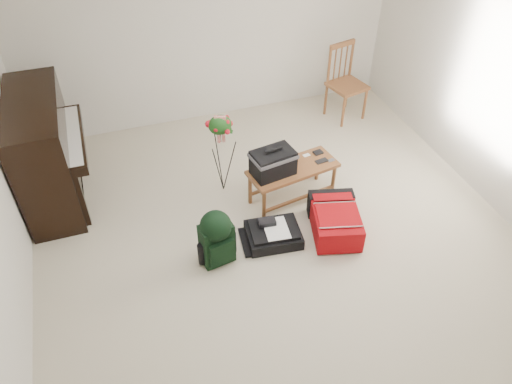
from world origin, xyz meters
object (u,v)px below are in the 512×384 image
object	(u,v)px
black_duffel	(273,234)
red_suitcase	(333,217)
dining_chair	(346,83)
green_backpack	(216,236)
bench	(278,163)
flower_stand	(222,154)
piano	(47,154)

from	to	relation	value
black_duffel	red_suitcase	bearing A→B (deg)	2.57
dining_chair	green_backpack	distance (m)	3.22
green_backpack	bench	bearing A→B (deg)	27.00
dining_chair	flower_stand	bearing A→B (deg)	-166.85
bench	black_duffel	xyz separation A→B (m)	(-0.26, -0.57, -0.47)
dining_chair	green_backpack	world-z (taller)	dining_chair
bench	flower_stand	distance (m)	0.67
red_suitcase	black_duffel	size ratio (longest dim) A/B	1.35
black_duffel	flower_stand	world-z (taller)	flower_stand
bench	red_suitcase	size ratio (longest dim) A/B	1.31
green_backpack	red_suitcase	bearing A→B (deg)	-7.34
bench	green_backpack	xyz separation A→B (m)	(-0.89, -0.66, -0.20)
green_backpack	flower_stand	xyz separation A→B (m)	(0.36, 1.06, 0.16)
dining_chair	black_duffel	bearing A→B (deg)	-145.34
piano	green_backpack	bearing A→B (deg)	-46.60
red_suitcase	black_duffel	bearing A→B (deg)	-168.96
bench	green_backpack	size ratio (longest dim) A/B	1.67
piano	green_backpack	size ratio (longest dim) A/B	2.34
red_suitcase	green_backpack	world-z (taller)	green_backpack
bench	dining_chair	size ratio (longest dim) A/B	1.02
black_duffel	piano	bearing A→B (deg)	151.47
red_suitcase	black_duffel	world-z (taller)	red_suitcase
black_duffel	green_backpack	world-z (taller)	green_backpack
flower_stand	black_duffel	bearing A→B (deg)	-54.06
red_suitcase	black_duffel	distance (m)	0.67
piano	bench	distance (m)	2.55
piano	red_suitcase	world-z (taller)	piano
dining_chair	piano	bearing A→B (deg)	174.17
dining_chair	green_backpack	bearing A→B (deg)	-152.64
piano	black_duffel	distance (m)	2.64
bench	green_backpack	distance (m)	1.13
bench	black_duffel	world-z (taller)	bench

